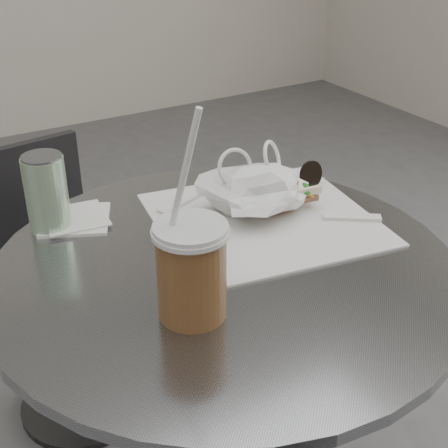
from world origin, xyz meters
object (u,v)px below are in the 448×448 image
banh_mi (278,198)px  iced_coffee (191,269)px  chair_far (64,304)px  cafe_table (225,389)px  sunglasses (297,181)px  drink_can (47,193)px

banh_mi → iced_coffee: bearing=-139.0°
chair_far → cafe_table: bearing=93.0°
sunglasses → drink_can: size_ratio=0.91×
chair_far → sunglasses: bearing=121.9°
iced_coffee → chair_far: bearing=91.3°
sunglasses → banh_mi: bearing=-151.0°
iced_coffee → sunglasses: bearing=34.2°
drink_can → sunglasses: bearing=-11.9°
cafe_table → chair_far: size_ratio=1.05×
sunglasses → drink_can: bearing=162.6°
cafe_table → iced_coffee: size_ratio=2.47×
iced_coffee → sunglasses: size_ratio=2.44×
sunglasses → drink_can: 0.48m
sunglasses → chair_far: bearing=125.0°
chair_far → drink_can: bearing=68.2°
cafe_table → drink_can: (-0.21, 0.26, 0.34)m
chair_far → iced_coffee: iced_coffee is taller
cafe_table → drink_can: size_ratio=5.48×
cafe_table → drink_can: 0.48m
banh_mi → drink_can: bearing=164.1°
cafe_table → sunglasses: sunglasses is taller
cafe_table → banh_mi: 0.36m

